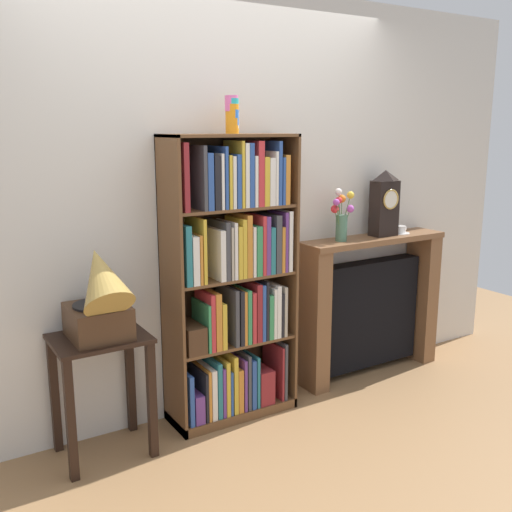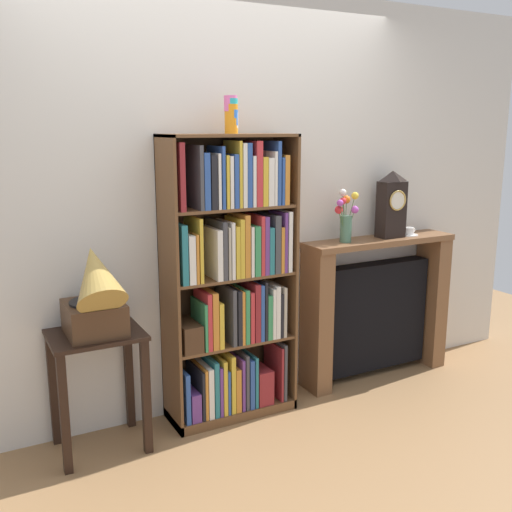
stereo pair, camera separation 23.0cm
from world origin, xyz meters
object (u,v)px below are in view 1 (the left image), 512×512
object	(u,v)px
cup_stack	(232,115)
bookshelf	(232,287)
side_table_left	(101,371)
teacup_with_saucer	(400,230)
gramophone	(100,297)
mantel_clock	(385,203)
flower_vase	(342,216)
fireplace_mantel	(369,306)

from	to	relation	value
cup_stack	bookshelf	bearing A→B (deg)	-145.70
side_table_left	teacup_with_saucer	size ratio (longest dim) A/B	4.79
gramophone	mantel_clock	bearing A→B (deg)	3.50
flower_vase	bookshelf	bearing A→B (deg)	-177.84
bookshelf	side_table_left	xyz separation A→B (m)	(-0.84, -0.03, -0.34)
gramophone	teacup_with_saucer	bearing A→B (deg)	3.30
mantel_clock	gramophone	bearing A→B (deg)	-176.50
teacup_with_saucer	flower_vase	bearing A→B (deg)	-179.55
gramophone	flower_vase	bearing A→B (deg)	4.23
mantel_clock	flower_vase	bearing A→B (deg)	-179.67
cup_stack	side_table_left	world-z (taller)	cup_stack
bookshelf	flower_vase	distance (m)	0.94
cup_stack	fireplace_mantel	bearing A→B (deg)	2.50
flower_vase	teacup_with_saucer	size ratio (longest dim) A/B	2.52
gramophone	flower_vase	distance (m)	1.73
bookshelf	mantel_clock	world-z (taller)	bookshelf
side_table_left	fireplace_mantel	distance (m)	2.01
gramophone	fireplace_mantel	size ratio (longest dim) A/B	0.49
fireplace_mantel	side_table_left	bearing A→B (deg)	-177.41
bookshelf	side_table_left	size ratio (longest dim) A/B	2.55
cup_stack	flower_vase	bearing A→B (deg)	1.57
teacup_with_saucer	fireplace_mantel	bearing A→B (deg)	174.83
side_table_left	mantel_clock	world-z (taller)	mantel_clock
bookshelf	gramophone	world-z (taller)	bookshelf
cup_stack	side_table_left	bearing A→B (deg)	-177.29
gramophone	teacup_with_saucer	distance (m)	2.26
cup_stack	side_table_left	distance (m)	1.60
flower_vase	gramophone	bearing A→B (deg)	-175.77
bookshelf	cup_stack	xyz separation A→B (m)	(0.01, 0.01, 1.01)
mantel_clock	fireplace_mantel	bearing A→B (deg)	163.82
cup_stack	teacup_with_saucer	bearing A→B (deg)	1.13
mantel_clock	flower_vase	world-z (taller)	mantel_clock
cup_stack	side_table_left	size ratio (longest dim) A/B	0.31
cup_stack	mantel_clock	distance (m)	1.38
cup_stack	fireplace_mantel	distance (m)	1.77
side_table_left	mantel_clock	bearing A→B (deg)	1.80
cup_stack	teacup_with_saucer	xyz separation A→B (m)	(1.41, 0.03, -0.80)
bookshelf	cup_stack	bearing A→B (deg)	34.30
bookshelf	flower_vase	world-z (taller)	bookshelf
side_table_left	gramophone	bearing A→B (deg)	-90.00
gramophone	fireplace_mantel	world-z (taller)	gramophone
fireplace_mantel	teacup_with_saucer	bearing A→B (deg)	-5.17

